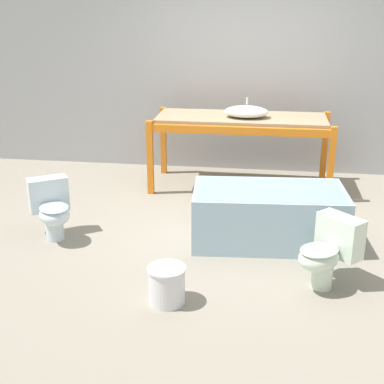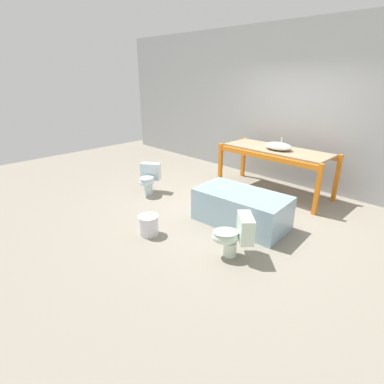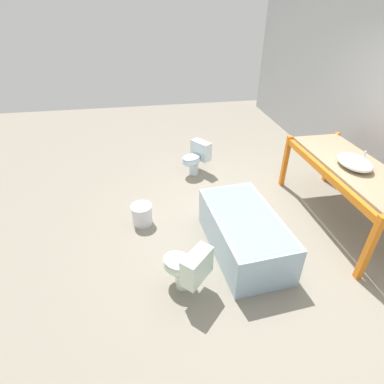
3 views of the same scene
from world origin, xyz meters
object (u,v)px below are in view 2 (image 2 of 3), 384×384
(sink_basin, at_px, (278,146))
(bathtub_main, at_px, (241,206))
(toilet_far, at_px, (234,234))
(bucket_white, at_px, (149,225))
(toilet_near, at_px, (149,178))

(sink_basin, bearing_deg, bathtub_main, -78.51)
(sink_basin, xyz_separation_m, toilet_far, (0.79, -2.32, -0.64))
(toilet_far, relative_size, bucket_white, 1.99)
(sink_basin, relative_size, bathtub_main, 0.35)
(sink_basin, xyz_separation_m, toilet_near, (-1.77, -1.74, -0.64))
(sink_basin, xyz_separation_m, bathtub_main, (0.31, -1.51, -0.66))
(sink_basin, xyz_separation_m, bucket_white, (-0.45, -2.76, -0.80))
(bathtub_main, bearing_deg, toilet_far, -63.54)
(toilet_near, relative_size, bucket_white, 2.03)
(bathtub_main, distance_m, toilet_far, 0.94)
(toilet_near, relative_size, toilet_far, 1.02)
(bathtub_main, bearing_deg, sink_basin, 96.99)
(bucket_white, bearing_deg, sink_basin, 80.76)
(toilet_near, bearing_deg, toilet_far, -46.50)
(toilet_far, bearing_deg, toilet_near, -148.25)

